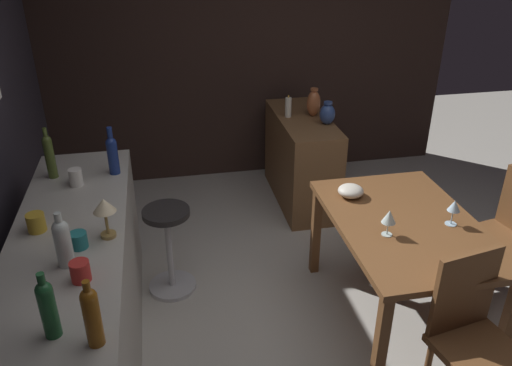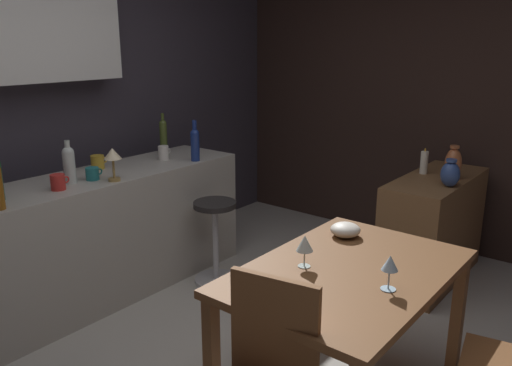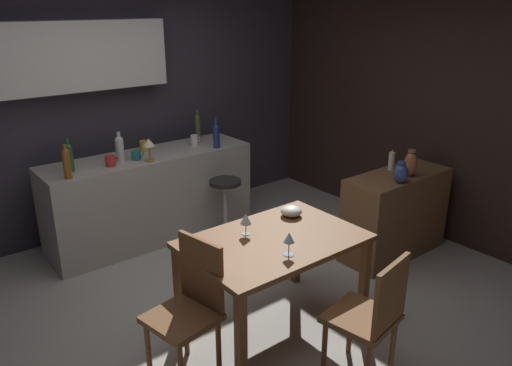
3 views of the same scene
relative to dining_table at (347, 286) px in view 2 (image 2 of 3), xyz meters
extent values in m
cube|color=#38333D|center=(-0.13, 2.51, 0.65)|extent=(5.20, 0.10, 2.60)
cube|color=#33231E|center=(2.42, 0.71, 0.65)|extent=(0.10, 4.40, 2.60)
cube|color=brown|center=(0.00, 0.00, 0.07)|extent=(1.26, 0.85, 0.04)
cube|color=brown|center=(-0.58, 0.37, -0.30)|extent=(0.06, 0.06, 0.70)
cube|color=brown|center=(0.58, 0.37, -0.30)|extent=(0.06, 0.06, 0.70)
cube|color=brown|center=(0.58, -0.37, -0.30)|extent=(0.06, 0.06, 0.70)
cube|color=#B2ADA3|center=(0.02, 1.95, -0.20)|extent=(2.10, 0.60, 0.90)
cube|color=brown|center=(1.68, 0.18, -0.24)|extent=(1.10, 0.44, 0.82)
cube|color=brown|center=(-0.62, -0.02, 0.04)|extent=(0.10, 0.38, 0.49)
cylinder|color=#262323|center=(0.58, 1.43, -0.02)|extent=(0.32, 0.32, 0.04)
cylinder|color=silver|center=(0.58, 1.43, -0.33)|extent=(0.04, 0.04, 0.61)
cylinder|color=silver|center=(0.58, 1.43, -0.63)|extent=(0.34, 0.34, 0.03)
cylinder|color=silver|center=(-0.08, -0.25, 0.09)|extent=(0.07, 0.07, 0.00)
cylinder|color=silver|center=(-0.08, -0.25, 0.14)|extent=(0.01, 0.01, 0.09)
cone|color=silver|center=(-0.08, -0.25, 0.22)|extent=(0.07, 0.07, 0.07)
cylinder|color=silver|center=(-0.11, 0.18, 0.09)|extent=(0.06, 0.06, 0.00)
cylinder|color=silver|center=(-0.11, 0.18, 0.13)|extent=(0.01, 0.01, 0.08)
cone|color=silver|center=(-0.11, 0.18, 0.21)|extent=(0.08, 0.08, 0.08)
ellipsoid|color=beige|center=(0.37, 0.22, 0.13)|extent=(0.17, 0.17, 0.08)
cylinder|color=#475623|center=(0.71, 2.12, 0.38)|extent=(0.06, 0.06, 0.25)
sphere|color=#475623|center=(0.71, 2.12, 0.50)|extent=(0.06, 0.06, 0.06)
cylinder|color=#475623|center=(0.71, 2.12, 0.55)|extent=(0.03, 0.03, 0.07)
cylinder|color=silver|center=(-0.29, 1.91, 0.35)|extent=(0.08, 0.08, 0.21)
sphere|color=silver|center=(-0.29, 1.91, 0.46)|extent=(0.08, 0.08, 0.08)
cylinder|color=silver|center=(-0.29, 1.91, 0.51)|extent=(0.03, 0.03, 0.06)
cylinder|color=navy|center=(0.69, 1.74, 0.36)|extent=(0.07, 0.07, 0.21)
sphere|color=navy|center=(0.69, 1.74, 0.46)|extent=(0.07, 0.07, 0.07)
cylinder|color=navy|center=(0.69, 1.74, 0.53)|extent=(0.03, 0.03, 0.08)
cylinder|color=teal|center=(-0.15, 1.87, 0.29)|extent=(0.09, 0.09, 0.08)
torus|color=teal|center=(-0.09, 1.87, 0.30)|extent=(0.05, 0.01, 0.05)
cylinder|color=white|center=(0.56, 1.96, 0.31)|extent=(0.08, 0.08, 0.11)
torus|color=white|center=(0.62, 1.96, 0.31)|extent=(0.05, 0.01, 0.05)
cylinder|color=gold|center=(0.06, 2.11, 0.30)|extent=(0.10, 0.10, 0.10)
torus|color=gold|center=(0.12, 2.11, 0.31)|extent=(0.05, 0.01, 0.05)
cylinder|color=red|center=(-0.42, 1.83, 0.30)|extent=(0.09, 0.09, 0.10)
torus|color=red|center=(-0.37, 1.83, 0.31)|extent=(0.05, 0.01, 0.05)
cylinder|color=#A58447|center=(-0.07, 1.73, 0.26)|extent=(0.08, 0.08, 0.02)
cylinder|color=#A58447|center=(-0.07, 1.73, 0.34)|extent=(0.02, 0.02, 0.13)
cone|color=beige|center=(-0.07, 1.73, 0.44)|extent=(0.12, 0.12, 0.07)
cylinder|color=white|center=(1.72, 0.31, 0.26)|extent=(0.06, 0.06, 0.17)
ellipsoid|color=yellow|center=(1.72, 0.31, 0.36)|extent=(0.01, 0.01, 0.03)
ellipsoid|color=#B26038|center=(1.70, 0.08, 0.29)|extent=(0.12, 0.12, 0.23)
cylinder|color=#B26038|center=(1.70, 0.08, 0.41)|extent=(0.07, 0.07, 0.02)
ellipsoid|color=#334C8C|center=(1.48, 0.03, 0.26)|extent=(0.13, 0.13, 0.18)
cylinder|color=#334C8C|center=(1.48, 0.03, 0.36)|extent=(0.07, 0.07, 0.02)
camera|label=1|loc=(-2.42, 1.41, 1.73)|focal=35.92mm
camera|label=2|loc=(-2.08, -1.09, 1.17)|focal=36.21mm
camera|label=3|loc=(-2.09, -2.43, 1.68)|focal=34.96mm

